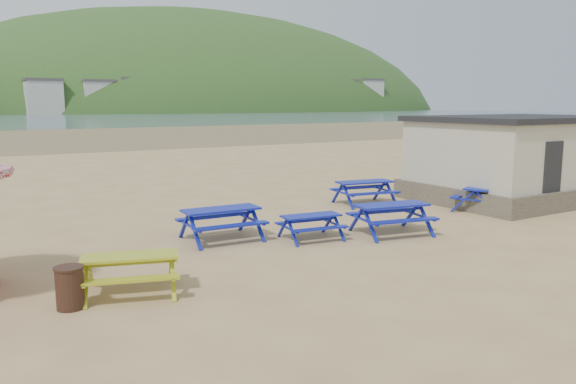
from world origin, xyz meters
TOP-DOWN VIEW (x-y plane):
  - ground at (0.00, 0.00)m, footprint 400.00×400.00m
  - wet_sand at (0.00, 55.00)m, footprint 400.00×400.00m
  - picnic_table_blue_a at (-1.88, 0.81)m, footprint 2.11×1.73m
  - picnic_table_blue_c at (4.77, 3.00)m, footprint 2.26×1.94m
  - picnic_table_blue_d at (0.21, -0.38)m, footprint 1.74×1.47m
  - picnic_table_blue_e at (2.47, -1.03)m, footprint 2.31×2.00m
  - picnic_table_blue_f at (7.52, 0.05)m, footprint 2.50×2.32m
  - picnic_table_yellow at (-5.17, -2.19)m, footprint 2.16×1.93m
  - litter_bin at (-6.32, -2.45)m, footprint 0.53×0.53m
  - amenity_block at (10.50, 1.00)m, footprint 7.40×5.40m
  - headland_town at (90.00, 229.68)m, footprint 264.00×144.00m

SIDE VIEW (x-z plane):
  - headland_town at x=90.00m, z-range -63.91..44.09m
  - ground at x=0.00m, z-range 0.00..0.00m
  - wet_sand at x=0.00m, z-range 0.00..0.00m
  - picnic_table_blue_d at x=0.21m, z-range 0.00..0.67m
  - picnic_table_yellow at x=-5.17m, z-range 0.00..0.76m
  - litter_bin at x=-6.32m, z-range 0.01..0.78m
  - picnic_table_blue_f at x=7.52m, z-range 0.00..0.84m
  - picnic_table_blue_c at x=4.77m, z-range 0.00..0.85m
  - picnic_table_blue_e at x=2.47m, z-range 0.00..0.86m
  - picnic_table_blue_a at x=-1.88m, z-range 0.00..0.86m
  - amenity_block at x=10.50m, z-range -0.01..3.14m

